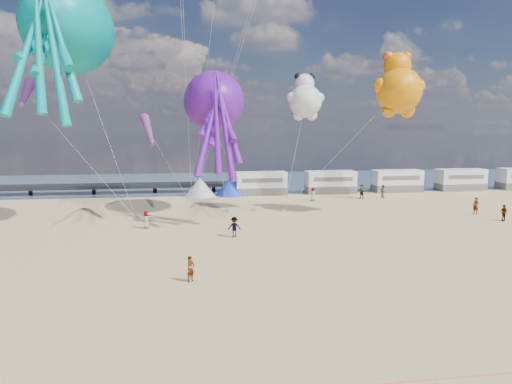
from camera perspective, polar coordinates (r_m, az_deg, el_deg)
name	(u,v)px	position (r m, az deg, el deg)	size (l,w,h in m)	color
ground	(268,328)	(21.08, 1.47, -16.62)	(120.00, 120.00, 0.00)	#DCC07F
water	(210,182)	(74.46, -5.76, 1.27)	(120.00, 120.00, 0.00)	#39546E
motorhome_0	(261,183)	(60.04, 0.61, 1.10)	(6.60, 2.50, 3.00)	silver
motorhome_1	(330,182)	(62.23, 9.29, 1.24)	(6.60, 2.50, 3.00)	silver
motorhome_2	(397,181)	(65.72, 17.21, 1.34)	(6.60, 2.50, 3.00)	silver
motorhome_3	(461,180)	(70.34, 24.21, 1.41)	(6.60, 2.50, 3.00)	silver
tent_white	(200,187)	(59.37, -7.04, 0.67)	(4.00, 4.00, 2.40)	white
tent_blue	(231,186)	(59.59, -3.19, 0.74)	(4.00, 4.00, 2.40)	#1933CC
standing_person	(191,269)	(26.81, -8.17, -9.51)	(0.54, 0.36, 1.49)	tan
beachgoer_0	(313,194)	(55.54, 7.13, -0.27)	(0.58, 0.38, 1.60)	#7F6659
beachgoer_1	(383,191)	(59.60, 15.59, 0.08)	(0.80, 0.52, 1.63)	#7F6659
beachgoer_2	(234,227)	(36.99, -2.73, -4.38)	(0.80, 0.63, 1.65)	#7F6659
beachgoer_3	(504,213)	(49.22, 28.55, -2.30)	(1.00, 0.58, 1.56)	#7F6659
beachgoer_4	(362,191)	(58.26, 13.07, 0.07)	(1.04, 0.43, 1.77)	#7F6659
beachgoer_5	(476,206)	(51.54, 25.77, -1.58)	(1.62, 0.52, 1.75)	#7F6659
beachgoer_6	(146,220)	(41.17, -13.56, -3.38)	(0.57, 0.37, 1.56)	#7F6659
sandbag_a	(136,219)	(45.41, -14.80, -3.23)	(0.50, 0.35, 0.22)	gray
sandbag_b	(226,211)	(47.99, -3.72, -2.37)	(0.50, 0.35, 0.22)	gray
sandbag_c	(284,211)	(48.16, 3.47, -2.33)	(0.50, 0.35, 0.22)	gray
sandbag_d	(253,210)	(48.34, -0.40, -2.28)	(0.50, 0.35, 0.22)	gray
sandbag_e	(192,206)	(51.12, -7.97, -1.79)	(0.50, 0.35, 0.22)	gray
kite_octopus_teal	(69,28)	(41.78, -22.39, 18.39)	(5.16, 12.03, 13.75)	#008B90
kite_octopus_purple	(214,102)	(46.90, -5.27, 11.17)	(4.77, 11.13, 12.72)	#5D1299
kite_panda	(305,101)	(47.02, 6.20, 11.22)	(3.99, 3.76, 5.64)	silver
kite_teddy_orange	(399,91)	(46.84, 17.44, 11.99)	(5.30, 4.99, 7.48)	orange
windsock_left	(26,93)	(45.46, -26.79, 11.02)	(1.10, 6.83, 6.83)	red
windsock_mid	(208,118)	(46.05, -5.96, 9.19)	(1.00, 6.12, 6.12)	red
windsock_right	(148,130)	(44.48, -13.30, 7.53)	(0.90, 5.26, 5.26)	red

